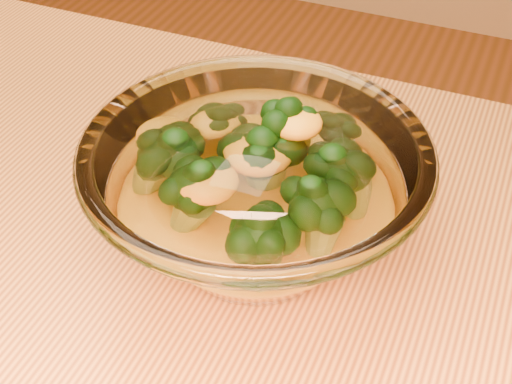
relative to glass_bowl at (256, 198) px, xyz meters
The scene contains 3 objects.
glass_bowl is the anchor object (origin of this frame).
cheese_sauce 0.02m from the glass_bowl, behind, with size 0.14×0.14×0.04m, color orange.
broccoli_heap 0.02m from the glass_bowl, 144.70° to the left, with size 0.16×0.15×0.07m.
Camera 1 is at (0.20, -0.21, 1.13)m, focal length 50.00 mm.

